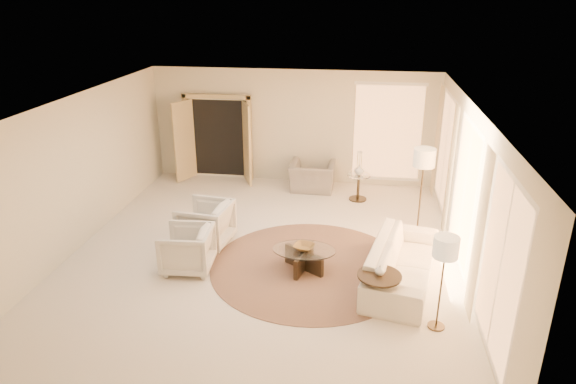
# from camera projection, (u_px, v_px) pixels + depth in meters

# --- Properties ---
(room) EXTENTS (7.04, 8.04, 2.83)m
(room) POSITION_uv_depth(u_px,v_px,m) (262.00, 183.00, 8.99)
(room) COLOR silver
(room) RESTS_ON ground
(windows_right) EXTENTS (0.10, 6.40, 2.40)m
(windows_right) POSITION_uv_depth(u_px,v_px,m) (464.00, 194.00, 8.63)
(windows_right) COLOR #FFAF66
(windows_right) RESTS_ON room
(window_back_corner) EXTENTS (1.70, 0.10, 2.40)m
(window_back_corner) POSITION_uv_depth(u_px,v_px,m) (388.00, 133.00, 12.32)
(window_back_corner) COLOR #FFAF66
(window_back_corner) RESTS_ON room
(curtains_right) EXTENTS (0.06, 5.20, 2.60)m
(curtains_right) POSITION_uv_depth(u_px,v_px,m) (453.00, 179.00, 9.48)
(curtains_right) COLOR beige
(curtains_right) RESTS_ON room
(french_doors) EXTENTS (1.95, 0.66, 2.16)m
(french_doors) POSITION_uv_depth(u_px,v_px,m) (217.00, 139.00, 12.88)
(french_doors) COLOR tan
(french_doors) RESTS_ON room
(area_rug) EXTENTS (4.43, 4.43, 0.01)m
(area_rug) POSITION_uv_depth(u_px,v_px,m) (310.00, 267.00, 9.05)
(area_rug) COLOR #442A1F
(area_rug) RESTS_ON room
(sofa) EXTENTS (1.43, 2.58, 0.71)m
(sofa) POSITION_uv_depth(u_px,v_px,m) (402.00, 262.00, 8.49)
(sofa) COLOR silver
(sofa) RESTS_ON room
(armchair_left) EXTENTS (0.95, 1.00, 0.93)m
(armchair_left) POSITION_uv_depth(u_px,v_px,m) (205.00, 222.00, 9.72)
(armchair_left) COLOR silver
(armchair_left) RESTS_ON room
(armchair_right) EXTENTS (0.83, 0.88, 0.85)m
(armchair_right) POSITION_uv_depth(u_px,v_px,m) (187.00, 247.00, 8.84)
(armchair_right) COLOR silver
(armchair_right) RESTS_ON room
(accent_chair) EXTENTS (1.07, 0.71, 0.93)m
(accent_chair) POSITION_uv_depth(u_px,v_px,m) (312.00, 172.00, 12.36)
(accent_chair) COLOR gray
(accent_chair) RESTS_ON room
(coffee_table) EXTENTS (1.42, 1.42, 0.40)m
(coffee_table) POSITION_uv_depth(u_px,v_px,m) (304.00, 257.00, 8.87)
(coffee_table) COLOR black
(coffee_table) RESTS_ON room
(end_table) EXTENTS (0.66, 0.66, 0.63)m
(end_table) POSITION_uv_depth(u_px,v_px,m) (379.00, 286.00, 7.67)
(end_table) COLOR black
(end_table) RESTS_ON room
(side_table) EXTENTS (0.53, 0.53, 0.62)m
(side_table) POSITION_uv_depth(u_px,v_px,m) (358.00, 185.00, 11.82)
(side_table) COLOR #31291C
(side_table) RESTS_ON room
(floor_lamp_near) EXTENTS (0.42, 0.42, 1.73)m
(floor_lamp_near) POSITION_uv_depth(u_px,v_px,m) (424.00, 162.00, 9.88)
(floor_lamp_near) COLOR #31291C
(floor_lamp_near) RESTS_ON room
(floor_lamp_far) EXTENTS (0.35, 0.35, 1.45)m
(floor_lamp_far) POSITION_uv_depth(u_px,v_px,m) (445.00, 251.00, 6.99)
(floor_lamp_far) COLOR #31291C
(floor_lamp_far) RESTS_ON room
(bowl) EXTENTS (0.43, 0.43, 0.09)m
(bowl) POSITION_uv_depth(u_px,v_px,m) (304.00, 247.00, 8.80)
(bowl) COLOR brown
(bowl) RESTS_ON coffee_table
(end_vase) EXTENTS (0.17, 0.17, 0.16)m
(end_vase) POSITION_uv_depth(u_px,v_px,m) (380.00, 270.00, 7.57)
(end_vase) COLOR silver
(end_vase) RESTS_ON end_table
(side_vase) EXTENTS (0.27, 0.27, 0.24)m
(side_vase) POSITION_uv_depth(u_px,v_px,m) (359.00, 170.00, 11.68)
(side_vase) COLOR silver
(side_vase) RESTS_ON side_table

